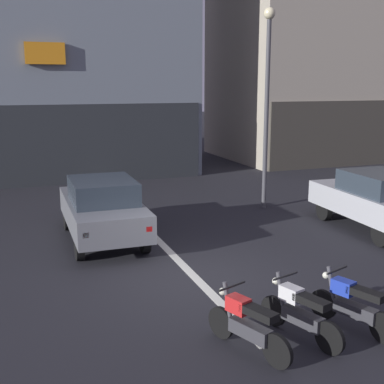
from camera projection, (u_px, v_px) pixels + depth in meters
The scene contains 10 objects.
ground_plane at pixel (196, 278), 10.43m from camera, with size 120.00×120.00×0.00m, color #232328.
lane_centre_line at pixel (129, 211), 15.93m from camera, with size 0.20×18.00×0.01m, color silver.
building_far_right at pixel (314, 2), 26.51m from camera, with size 9.47×7.72×16.52m.
car_grey_crossing_near at pixel (103, 208), 12.77m from camera, with size 1.82×4.12×1.64m.
car_silver_parked_kerbside at pixel (377, 199), 13.73m from camera, with size 1.94×4.17×1.64m.
car_white_down_street at pixel (130, 151), 23.66m from camera, with size 2.05×4.22×1.64m.
street_lamp at pixel (267, 88), 15.57m from camera, with size 0.36×0.36×6.26m.
motorcycle_red_row_leftmost at pixel (247, 324), 7.49m from camera, with size 0.71×1.59×0.98m.
motorcycle_white_row_left_mid at pixel (300, 312), 7.88m from camera, with size 0.64×1.62×0.98m.
motorcycle_blue_row_centre at pixel (353, 304), 8.15m from camera, with size 0.70×1.59×0.98m.
Camera 1 is at (-3.50, -9.17, 3.98)m, focal length 46.65 mm.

